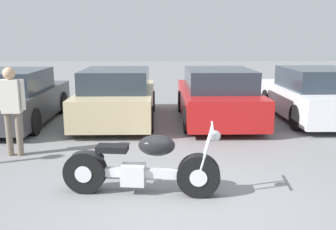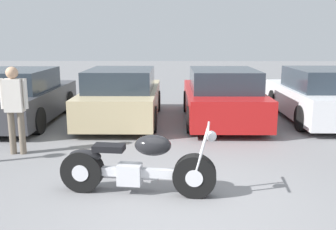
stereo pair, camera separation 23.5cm
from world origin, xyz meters
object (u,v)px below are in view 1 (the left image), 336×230
motorcycle (140,167)px  person_standing (12,104)px  parked_car_red (217,97)px  parked_car_white (314,95)px  parked_car_champagne (117,97)px  parked_car_dark_grey (14,98)px

motorcycle → person_standing: 3.14m
parked_car_red → parked_car_white: size_ratio=1.00×
motorcycle → parked_car_champagne: bearing=99.9°
parked_car_dark_grey → person_standing: (1.01, -2.72, 0.34)m
parked_car_red → person_standing: 5.18m
parked_car_white → parked_car_dark_grey: bearing=-177.6°
motorcycle → parked_car_red: (1.83, 4.72, 0.25)m
parked_car_champagne → person_standing: person_standing is taller
motorcycle → parked_car_white: parked_car_white is taller
parked_car_red → parked_car_white: bearing=3.7°
parked_car_red → parked_car_white: (2.66, 0.17, 0.00)m
parked_car_champagne → motorcycle: bearing=-80.1°
person_standing → motorcycle: bearing=-36.7°
parked_car_dark_grey → parked_car_champagne: same height
parked_car_champagne → person_standing: bearing=-119.5°
parked_car_champagne → parked_car_red: bearing=-0.6°
parked_car_dark_grey → motorcycle: bearing=-52.7°
parked_car_white → person_standing: bearing=-156.3°
motorcycle → parked_car_red: parked_car_red is taller
parked_car_champagne → parked_car_white: bearing=1.6°
person_standing → parked_car_white: bearing=23.7°
parked_car_champagne → parked_car_white: 5.31m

